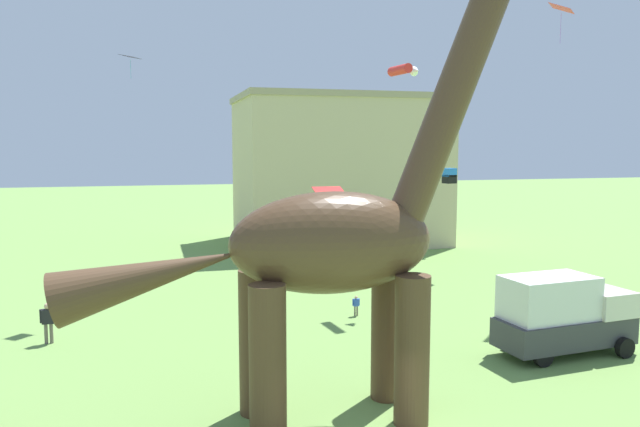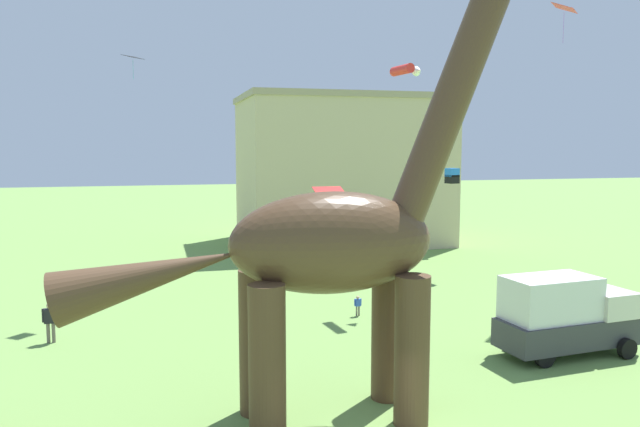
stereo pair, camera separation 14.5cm
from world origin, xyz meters
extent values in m
cylinder|color=#513823|center=(1.63, 4.43, 2.27)|extent=(1.05, 1.05, 4.53)
cylinder|color=#513823|center=(1.63, 2.43, 2.27)|extent=(1.05, 1.05, 4.53)
cylinder|color=#513823|center=(-2.71, 4.43, 2.27)|extent=(1.05, 1.05, 4.53)
cylinder|color=#513823|center=(-2.71, 2.43, 2.27)|extent=(1.05, 1.05, 4.53)
ellipsoid|color=#513823|center=(-0.54, 3.43, 5.45)|extent=(6.20, 2.67, 3.05)
cylinder|color=#513823|center=(3.48, 3.43, 10.34)|extent=(4.46, 1.14, 8.83)
cone|color=#513823|center=(-5.74, 3.43, 4.75)|extent=(5.45, 1.53, 2.58)
cube|color=#38383D|center=(10.08, 6.56, 0.95)|extent=(5.76, 2.58, 1.10)
cube|color=silver|center=(11.93, 6.56, 2.00)|extent=(1.95, 2.08, 1.00)
cube|color=silver|center=(9.30, 6.56, 2.35)|extent=(3.75, 2.32, 1.70)
cylinder|color=black|center=(12.10, 7.61, 0.40)|extent=(0.82, 0.33, 0.80)
cylinder|color=black|center=(12.10, 5.51, 0.40)|extent=(0.82, 0.33, 0.80)
cylinder|color=black|center=(8.40, 7.61, 0.40)|extent=(0.82, 0.33, 0.80)
cylinder|color=black|center=(8.40, 5.51, 0.40)|extent=(0.82, 0.33, 0.80)
cylinder|color=#6B6056|center=(3.75, 13.99, 0.25)|extent=(0.08, 0.08, 0.50)
cylinder|color=#6B6056|center=(3.87, 13.99, 0.25)|extent=(0.08, 0.08, 0.50)
cube|color=blue|center=(3.81, 13.99, 0.67)|extent=(0.27, 0.17, 0.35)
sphere|color=tan|center=(3.81, 13.99, 0.93)|extent=(0.16, 0.16, 0.16)
cylinder|color=blue|center=(3.66, 13.99, 0.69)|extent=(0.07, 0.07, 0.33)
cylinder|color=blue|center=(3.97, 13.99, 0.69)|extent=(0.07, 0.07, 0.33)
cylinder|color=#6B6056|center=(-10.16, 13.43, 0.43)|extent=(0.14, 0.14, 0.86)
cylinder|color=#6B6056|center=(-9.95, 13.43, 0.43)|extent=(0.14, 0.14, 0.86)
cube|color=black|center=(-10.05, 13.43, 1.17)|extent=(0.47, 0.29, 0.61)
sphere|color=tan|center=(-10.05, 13.43, 1.61)|extent=(0.27, 0.27, 0.27)
cylinder|color=black|center=(-10.32, 13.43, 1.20)|extent=(0.11, 0.11, 0.58)
cylinder|color=black|center=(-9.78, 13.43, 1.20)|extent=(0.11, 0.11, 0.58)
cylinder|color=red|center=(6.91, 16.30, 12.22)|extent=(0.70, 1.82, 0.50)
cone|color=white|center=(7.88, 16.42, 12.22)|extent=(0.57, 0.50, 0.52)
cube|color=#287AE5|center=(12.43, 21.21, 6.64)|extent=(0.81, 0.81, 0.54)
cube|color=black|center=(12.43, 21.21, 6.22)|extent=(0.81, 0.81, 0.54)
cube|color=black|center=(-6.53, 18.77, 12.73)|extent=(1.15, 1.16, 0.19)
cylinder|color=#19B2B7|center=(-6.53, 18.77, 12.12)|extent=(0.01, 0.01, 0.94)
cube|color=red|center=(14.66, 13.82, 15.25)|extent=(1.84, 1.84, 0.43)
cylinder|color=purple|center=(14.66, 13.82, 14.26)|extent=(0.01, 0.01, 1.52)
cube|color=red|center=(-0.36, 4.47, 6.93)|extent=(0.96, 0.72, 0.20)
cylinder|color=purple|center=(-0.36, 4.47, 6.32)|extent=(0.01, 0.01, 0.94)
cube|color=#CCB78E|center=(9.84, 36.69, 6.01)|extent=(16.66, 11.60, 12.02)
cube|color=tan|center=(9.84, 36.69, 12.27)|extent=(16.99, 11.83, 0.50)
camera|label=1|loc=(-5.67, -13.80, 8.30)|focal=34.38mm
camera|label=2|loc=(-5.53, -13.84, 8.30)|focal=34.38mm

